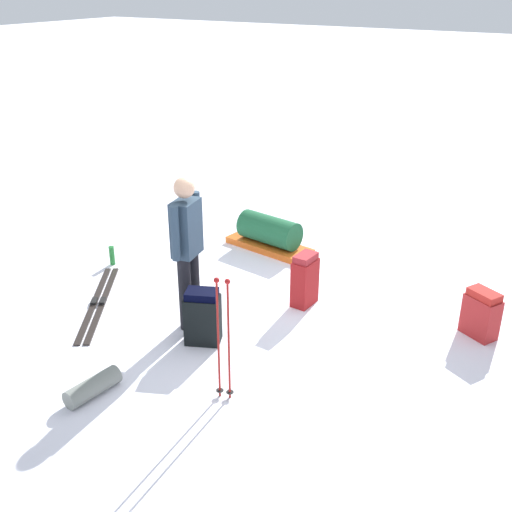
{
  "coord_description": "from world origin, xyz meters",
  "views": [
    {
      "loc": [
        -3.23,
        5.27,
        3.54
      ],
      "look_at": [
        0.0,
        0.0,
        0.7
      ],
      "focal_mm": 42.98,
      "sensor_mm": 36.0,
      "label": 1
    }
  ],
  "objects_px": {
    "skier_standing": "(187,245)",
    "sleeping_mat_rolled": "(93,387)",
    "ski_pair_near": "(98,303)",
    "backpack_large_dark": "(481,314)",
    "ski_poles_planted_near": "(223,333)",
    "thermos_bottle": "(112,256)",
    "backpack_small_spare": "(203,317)",
    "backpack_bright": "(305,280)",
    "gear_sled": "(269,234)"
  },
  "relations": [
    {
      "from": "skier_standing",
      "to": "sleeping_mat_rolled",
      "type": "relative_size",
      "value": 3.09
    },
    {
      "from": "ski_pair_near",
      "to": "backpack_large_dark",
      "type": "xyz_separation_m",
      "value": [
        -4.0,
        -1.63,
        0.25
      ]
    },
    {
      "from": "ski_poles_planted_near",
      "to": "backpack_large_dark",
      "type": "bearing_deg",
      "value": -126.94
    },
    {
      "from": "thermos_bottle",
      "to": "backpack_small_spare",
      "type": "bearing_deg",
      "value": 157.28
    },
    {
      "from": "backpack_bright",
      "to": "thermos_bottle",
      "type": "height_order",
      "value": "backpack_bright"
    },
    {
      "from": "skier_standing",
      "to": "sleeping_mat_rolled",
      "type": "bearing_deg",
      "value": 90.24
    },
    {
      "from": "backpack_large_dark",
      "to": "backpack_small_spare",
      "type": "relative_size",
      "value": 0.89
    },
    {
      "from": "skier_standing",
      "to": "thermos_bottle",
      "type": "relative_size",
      "value": 6.54
    },
    {
      "from": "gear_sled",
      "to": "sleeping_mat_rolled",
      "type": "xyz_separation_m",
      "value": [
        -0.3,
        3.73,
        -0.13
      ]
    },
    {
      "from": "backpack_small_spare",
      "to": "gear_sled",
      "type": "height_order",
      "value": "backpack_small_spare"
    },
    {
      "from": "backpack_bright",
      "to": "skier_standing",
      "type": "bearing_deg",
      "value": 50.6
    },
    {
      "from": "ski_poles_planted_near",
      "to": "backpack_small_spare",
      "type": "bearing_deg",
      "value": -42.51
    },
    {
      "from": "skier_standing",
      "to": "backpack_large_dark",
      "type": "xyz_separation_m",
      "value": [
        -2.79,
        -1.42,
        -0.69
      ]
    },
    {
      "from": "backpack_bright",
      "to": "thermos_bottle",
      "type": "bearing_deg",
      "value": 7.95
    },
    {
      "from": "backpack_bright",
      "to": "ski_poles_planted_near",
      "type": "relative_size",
      "value": 0.52
    },
    {
      "from": "skier_standing",
      "to": "thermos_bottle",
      "type": "bearing_deg",
      "value": -20.47
    },
    {
      "from": "ski_poles_planted_near",
      "to": "sleeping_mat_rolled",
      "type": "xyz_separation_m",
      "value": [
        1.05,
        0.62,
        -0.59
      ]
    },
    {
      "from": "backpack_bright",
      "to": "thermos_bottle",
      "type": "xyz_separation_m",
      "value": [
        2.7,
        0.38,
        -0.18
      ]
    },
    {
      "from": "backpack_bright",
      "to": "ski_poles_planted_near",
      "type": "xyz_separation_m",
      "value": [
        -0.19,
        1.94,
        0.37
      ]
    },
    {
      "from": "backpack_bright",
      "to": "ski_poles_planted_near",
      "type": "distance_m",
      "value": 1.99
    },
    {
      "from": "gear_sled",
      "to": "ski_pair_near",
      "type": "bearing_deg",
      "value": 69.26
    },
    {
      "from": "backpack_large_dark",
      "to": "gear_sled",
      "type": "bearing_deg",
      "value": -14.63
    },
    {
      "from": "backpack_small_spare",
      "to": "backpack_bright",
      "type": "bearing_deg",
      "value": -112.6
    },
    {
      "from": "skier_standing",
      "to": "backpack_bright",
      "type": "bearing_deg",
      "value": -129.4
    },
    {
      "from": "ski_pair_near",
      "to": "backpack_bright",
      "type": "relative_size",
      "value": 2.52
    },
    {
      "from": "skier_standing",
      "to": "thermos_bottle",
      "type": "height_order",
      "value": "skier_standing"
    },
    {
      "from": "backpack_small_spare",
      "to": "thermos_bottle",
      "type": "xyz_separation_m",
      "value": [
        2.16,
        -0.91,
        -0.17
      ]
    },
    {
      "from": "backpack_small_spare",
      "to": "thermos_bottle",
      "type": "bearing_deg",
      "value": -22.72
    },
    {
      "from": "backpack_large_dark",
      "to": "gear_sled",
      "type": "relative_size",
      "value": 0.41
    },
    {
      "from": "ski_pair_near",
      "to": "sleeping_mat_rolled",
      "type": "distance_m",
      "value": 1.78
    },
    {
      "from": "ski_pair_near",
      "to": "ski_poles_planted_near",
      "type": "distance_m",
      "value": 2.46
    },
    {
      "from": "backpack_bright",
      "to": "ski_pair_near",
      "type": "bearing_deg",
      "value": 31.34
    },
    {
      "from": "backpack_large_dark",
      "to": "thermos_bottle",
      "type": "xyz_separation_m",
      "value": [
        4.62,
        0.74,
        -0.13
      ]
    },
    {
      "from": "ski_pair_near",
      "to": "thermos_bottle",
      "type": "distance_m",
      "value": 1.09
    },
    {
      "from": "backpack_small_spare",
      "to": "sleeping_mat_rolled",
      "type": "relative_size",
      "value": 1.1
    },
    {
      "from": "backpack_small_spare",
      "to": "ski_poles_planted_near",
      "type": "relative_size",
      "value": 0.49
    },
    {
      "from": "backpack_large_dark",
      "to": "ski_poles_planted_near",
      "type": "height_order",
      "value": "ski_poles_planted_near"
    },
    {
      "from": "backpack_large_dark",
      "to": "sleeping_mat_rolled",
      "type": "distance_m",
      "value": 4.04
    },
    {
      "from": "skier_standing",
      "to": "backpack_small_spare",
      "type": "relative_size",
      "value": 2.81
    },
    {
      "from": "skier_standing",
      "to": "ski_pair_near",
      "type": "height_order",
      "value": "skier_standing"
    },
    {
      "from": "backpack_large_dark",
      "to": "ski_pair_near",
      "type": "bearing_deg",
      "value": 22.15
    },
    {
      "from": "gear_sled",
      "to": "thermos_bottle",
      "type": "relative_size",
      "value": 5.05
    },
    {
      "from": "backpack_large_dark",
      "to": "backpack_small_spare",
      "type": "bearing_deg",
      "value": 33.81
    },
    {
      "from": "backpack_small_spare",
      "to": "sleeping_mat_rolled",
      "type": "bearing_deg",
      "value": 75.54
    },
    {
      "from": "ski_pair_near",
      "to": "gear_sled",
      "type": "height_order",
      "value": "gear_sled"
    },
    {
      "from": "skier_standing",
      "to": "thermos_bottle",
      "type": "xyz_separation_m",
      "value": [
        1.83,
        -0.68,
        -0.82
      ]
    },
    {
      "from": "backpack_bright",
      "to": "sleeping_mat_rolled",
      "type": "xyz_separation_m",
      "value": [
        0.86,
        2.56,
        -0.22
      ]
    },
    {
      "from": "ski_poles_planted_near",
      "to": "thermos_bottle",
      "type": "distance_m",
      "value": 3.33
    },
    {
      "from": "backpack_large_dark",
      "to": "sleeping_mat_rolled",
      "type": "bearing_deg",
      "value": 46.37
    },
    {
      "from": "backpack_large_dark",
      "to": "thermos_bottle",
      "type": "height_order",
      "value": "backpack_large_dark"
    }
  ]
}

